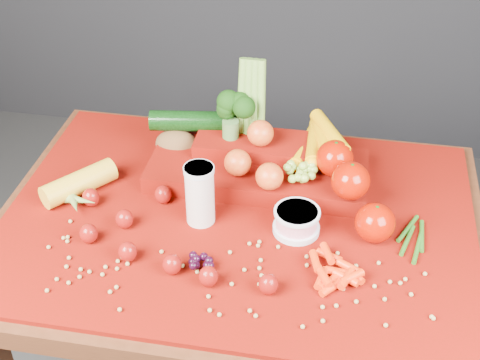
% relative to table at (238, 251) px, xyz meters
% --- Properties ---
extents(table, '(1.10, 0.80, 0.75)m').
position_rel_table_xyz_m(table, '(0.00, 0.00, 0.00)').
color(table, '#35190C').
rests_on(table, ground).
extents(red_cloth, '(1.05, 0.75, 0.01)m').
position_rel_table_xyz_m(red_cloth, '(0.00, 0.00, 0.10)').
color(red_cloth, '#680603').
rests_on(red_cloth, table).
extents(milk_glass, '(0.07, 0.07, 0.14)m').
position_rel_table_xyz_m(milk_glass, '(-0.08, -0.03, 0.18)').
color(milk_glass, beige).
rests_on(milk_glass, red_cloth).
extents(yogurt_bowl, '(0.10, 0.10, 0.06)m').
position_rel_table_xyz_m(yogurt_bowl, '(0.13, -0.03, 0.14)').
color(yogurt_bowl, silver).
rests_on(yogurt_bowl, red_cloth).
extents(strawberry_scatter, '(0.48, 0.28, 0.05)m').
position_rel_table_xyz_m(strawberry_scatter, '(-0.16, -0.13, 0.13)').
color(strawberry_scatter, maroon).
rests_on(strawberry_scatter, red_cloth).
extents(dark_grape_cluster, '(0.06, 0.05, 0.03)m').
position_rel_table_xyz_m(dark_grape_cluster, '(-0.05, -0.18, 0.12)').
color(dark_grape_cluster, black).
rests_on(dark_grape_cluster, red_cloth).
extents(soybean_scatter, '(0.84, 0.24, 0.01)m').
position_rel_table_xyz_m(soybean_scatter, '(0.00, -0.20, 0.11)').
color(soybean_scatter, '#AB8F4A').
rests_on(soybean_scatter, red_cloth).
extents(corn_ear, '(0.25, 0.26, 0.06)m').
position_rel_table_xyz_m(corn_ear, '(-0.38, -0.01, 0.13)').
color(corn_ear, gold).
rests_on(corn_ear, red_cloth).
extents(potato, '(0.11, 0.08, 0.07)m').
position_rel_table_xyz_m(potato, '(-0.20, 0.21, 0.14)').
color(potato, brown).
rests_on(potato, red_cloth).
extents(baby_carrot_pile, '(0.18, 0.17, 0.03)m').
position_rel_table_xyz_m(baby_carrot_pile, '(0.23, -0.15, 0.12)').
color(baby_carrot_pile, '#F12F08').
rests_on(baby_carrot_pile, red_cloth).
extents(green_bean_pile, '(0.14, 0.12, 0.01)m').
position_rel_table_xyz_m(green_bean_pile, '(0.39, -0.01, 0.11)').
color(green_bean_pile, '#235814').
rests_on(green_bean_pile, red_cloth).
extents(produce_mound, '(0.61, 0.37, 0.27)m').
position_rel_table_xyz_m(produce_mound, '(0.05, 0.15, 0.17)').
color(produce_mound, '#680603').
rests_on(produce_mound, red_cloth).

